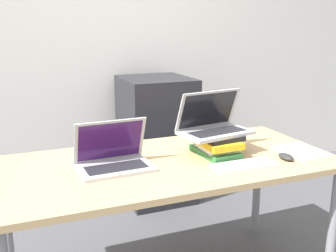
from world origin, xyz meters
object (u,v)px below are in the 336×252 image
at_px(laptop_left, 114,159).
at_px(mouse, 286,157).
at_px(wireless_keyboard, 245,165).
at_px(book_stack, 216,144).
at_px(laptop_on_books, 213,125).
at_px(notepad, 302,151).
at_px(mini_fridge, 156,139).

distance_m(laptop_left, mouse, 0.86).
bearing_deg(laptop_left, wireless_keyboard, -20.08).
distance_m(book_stack, mouse, 0.36).
distance_m(book_stack, laptop_on_books, 0.10).
bearing_deg(notepad, mouse, -158.18).
bearing_deg(book_stack, laptop_on_books, 102.86).
xyz_separation_m(mouse, mini_fridge, (-0.20, 1.36, -0.26)).
bearing_deg(book_stack, wireless_keyboard, -80.48).
relative_size(wireless_keyboard, notepad, 1.16).
xyz_separation_m(notepad, mini_fridge, (-0.35, 1.30, -0.25)).
height_order(laptop_left, wireless_keyboard, laptop_left).
relative_size(laptop_left, laptop_on_books, 0.89).
height_order(laptop_left, notepad, laptop_left).
distance_m(laptop_on_books, notepad, 0.50).
relative_size(laptop_on_books, mini_fridge, 0.40).
bearing_deg(mini_fridge, laptop_left, -119.00).
height_order(notepad, mini_fridge, mini_fridge).
height_order(wireless_keyboard, mouse, mouse).
bearing_deg(mouse, wireless_keyboard, -178.35).
xyz_separation_m(wireless_keyboard, mini_fridge, (0.05, 1.37, -0.25)).
xyz_separation_m(laptop_left, mouse, (0.84, -0.21, -0.03)).
xyz_separation_m(book_stack, laptop_on_books, (-0.01, 0.03, 0.10)).
bearing_deg(mouse, laptop_on_books, 140.73).
height_order(laptop_left, laptop_on_books, laptop_on_books).
xyz_separation_m(book_stack, wireless_keyboard, (0.04, -0.22, -0.05)).
bearing_deg(laptop_on_books, book_stack, -77.14).
height_order(book_stack, mouse, book_stack).
distance_m(laptop_on_books, mini_fridge, 1.20).
height_order(laptop_left, book_stack, laptop_left).
distance_m(laptop_on_books, mouse, 0.40).
bearing_deg(mini_fridge, mouse, -81.85).
bearing_deg(book_stack, mouse, -36.38).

